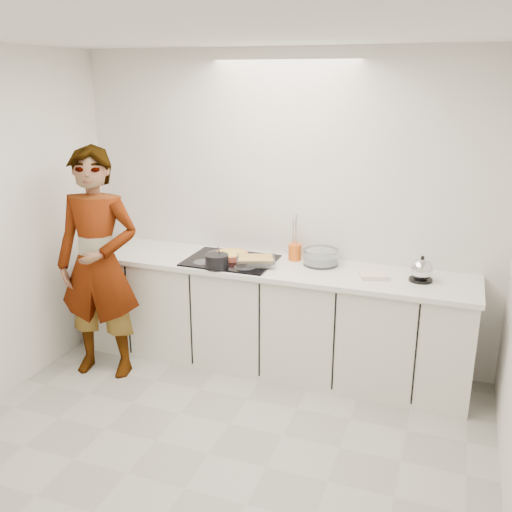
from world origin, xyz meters
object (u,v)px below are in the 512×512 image
(utensil_crock, at_px, (295,252))
(saucepan, at_px, (217,261))
(kettle, at_px, (421,270))
(tart_dish, at_px, (231,255))
(mixing_bowl, at_px, (321,258))
(cook, at_px, (98,264))
(baking_dish, at_px, (256,260))
(hob, at_px, (231,260))

(utensil_crock, bearing_deg, saucepan, -140.06)
(saucepan, relative_size, kettle, 1.23)
(tart_dish, xyz_separation_m, mixing_bowl, (0.74, 0.11, 0.02))
(mixing_bowl, xyz_separation_m, utensil_crock, (-0.23, 0.05, 0.01))
(mixing_bowl, height_order, kettle, kettle)
(saucepan, relative_size, mixing_bowl, 0.65)
(cook, bearing_deg, mixing_bowl, 13.03)
(kettle, bearing_deg, baking_dish, -176.01)
(hob, xyz_separation_m, cook, (-0.93, -0.52, 0.02))
(tart_dish, distance_m, baking_dish, 0.27)
(mixing_bowl, distance_m, utensil_crock, 0.24)
(hob, bearing_deg, utensil_crock, 24.00)
(tart_dish, bearing_deg, hob, -74.00)
(kettle, distance_m, utensil_crock, 1.05)
(hob, bearing_deg, baking_dish, -10.28)
(saucepan, xyz_separation_m, cook, (-0.90, -0.31, -0.04))
(hob, height_order, kettle, kettle)
(saucepan, height_order, utensil_crock, saucepan)
(utensil_crock, bearing_deg, hob, -156.00)
(saucepan, bearing_deg, kettle, 9.60)
(kettle, bearing_deg, tart_dish, 179.88)
(kettle, bearing_deg, utensil_crock, 170.59)
(hob, distance_m, baking_dish, 0.24)
(hob, bearing_deg, mixing_bowl, 12.77)
(tart_dish, bearing_deg, saucepan, -92.99)
(baking_dish, relative_size, cook, 0.19)
(tart_dish, distance_m, saucepan, 0.27)
(mixing_bowl, bearing_deg, utensil_crock, 167.11)
(saucepan, bearing_deg, hob, 82.56)
(mixing_bowl, relative_size, cook, 0.20)
(hob, relative_size, mixing_bowl, 1.94)
(baking_dish, relative_size, mixing_bowl, 0.98)
(saucepan, bearing_deg, cook, -161.15)
(mixing_bowl, relative_size, kettle, 1.88)
(baking_dish, height_order, utensil_crock, utensil_crock)
(utensil_crock, distance_m, cook, 1.60)
(kettle, relative_size, cook, 0.11)
(mixing_bowl, bearing_deg, kettle, -8.37)
(baking_dish, distance_m, kettle, 1.29)
(baking_dish, relative_size, kettle, 1.85)
(tart_dish, bearing_deg, utensil_crock, 18.46)
(utensil_crock, height_order, cook, cook)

